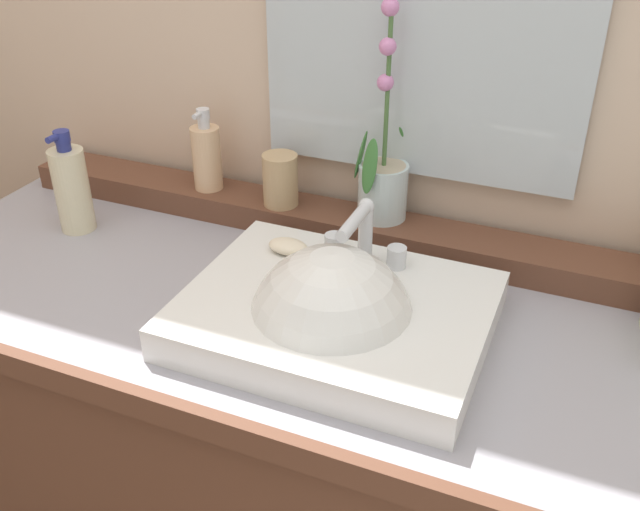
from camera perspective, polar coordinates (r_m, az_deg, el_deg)
vanity_cabinet at (r=1.47m, az=-0.82°, el=-17.51°), size 1.51×0.60×0.86m
back_ledge at (r=1.36m, az=2.96°, el=2.26°), size 1.43×0.10×0.05m
sink_basin at (r=1.11m, az=1.06°, el=-5.27°), size 0.46×0.37×0.28m
soap_bar at (r=1.21m, az=-2.55°, el=0.73°), size 0.07×0.04×0.02m
potted_plant at (r=1.32m, az=5.01°, el=6.27°), size 0.11×0.13×0.39m
soap_dispenser at (r=1.45m, az=-9.01°, el=7.82°), size 0.06×0.06×0.17m
tumbler_cup at (r=1.37m, az=-3.18°, el=6.02°), size 0.07×0.07×0.10m
lotion_bottle at (r=1.45m, az=-19.13°, el=5.08°), size 0.07×0.07×0.20m
mirror at (r=1.26m, az=8.26°, el=18.17°), size 0.57×0.02×0.55m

